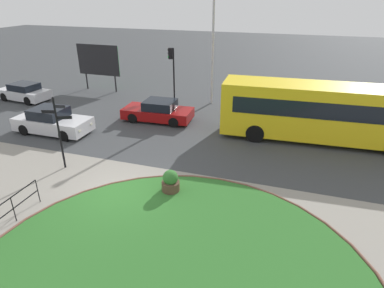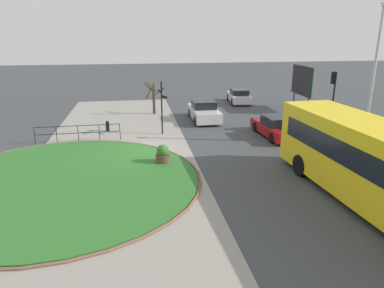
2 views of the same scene
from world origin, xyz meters
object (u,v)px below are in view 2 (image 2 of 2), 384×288
object	(u,v)px
car_near_lane	(239,96)
traffic_light_near	(333,89)
bollard_foreground	(108,126)
billboard_left	(302,81)
lamppost_tall	(374,72)
planter_near_signpost	(163,155)
bus_yellow	(378,166)
car_trailing	(277,127)
signpost_directional	(162,104)
car_far_lane	(204,111)
street_tree_bare	(153,97)

from	to	relation	value
car_near_lane	traffic_light_near	size ratio (longest dim) A/B	1.02
bollard_foreground	billboard_left	bearing A→B (deg)	105.37
lamppost_tall	planter_near_signpost	size ratio (longest dim) A/B	7.81
bollard_foreground	traffic_light_near	world-z (taller)	traffic_light_near
traffic_light_near	lamppost_tall	bearing A→B (deg)	-169.38
traffic_light_near	bus_yellow	bearing A→B (deg)	155.37
bollard_foreground	lamppost_tall	size ratio (longest dim) A/B	0.09
car_near_lane	billboard_left	world-z (taller)	billboard_left
bollard_foreground	bus_yellow	world-z (taller)	bus_yellow
car_near_lane	lamppost_tall	size ratio (longest dim) A/B	0.51
billboard_left	planter_near_signpost	world-z (taller)	billboard_left
bus_yellow	car_trailing	world-z (taller)	bus_yellow
traffic_light_near	signpost_directional	bearing A→B (deg)	80.66
car_far_lane	lamppost_tall	bearing A→B (deg)	48.47
car_near_lane	signpost_directional	bearing A→B (deg)	146.13
lamppost_tall	street_tree_bare	size ratio (longest dim) A/B	2.88
billboard_left	street_tree_bare	size ratio (longest dim) A/B	1.38
car_far_lane	traffic_light_near	xyz separation A→B (m)	(4.61, 7.67, 2.24)
car_trailing	lamppost_tall	bearing A→B (deg)	-119.19
car_far_lane	street_tree_bare	world-z (taller)	street_tree_bare
traffic_light_near	billboard_left	xyz separation A→B (m)	(-6.92, 1.23, -0.45)
car_trailing	street_tree_bare	bearing A→B (deg)	40.93
car_trailing	street_tree_bare	distance (m)	10.83
billboard_left	car_far_lane	bearing A→B (deg)	-74.56
car_far_lane	car_trailing	xyz separation A→B (m)	(5.13, 3.76, -0.06)
bus_yellow	bollard_foreground	bearing A→B (deg)	36.68
bus_yellow	car_near_lane	bearing A→B (deg)	-5.67
billboard_left	lamppost_tall	bearing A→B (deg)	-2.22
car_far_lane	lamppost_tall	size ratio (longest dim) A/B	0.56
bus_yellow	lamppost_tall	distance (m)	9.25
car_trailing	traffic_light_near	distance (m)	4.56
bus_yellow	lamppost_tall	world-z (taller)	lamppost_tall
signpost_directional	lamppost_tall	xyz separation A→B (m)	(4.00, 11.81, 2.28)
car_near_lane	street_tree_bare	distance (m)	9.09
signpost_directional	bus_yellow	xyz separation A→B (m)	(11.51, 7.08, -0.30)
car_near_lane	street_tree_bare	xyz separation A→B (m)	(3.64, -8.29, 0.78)
traffic_light_near	planter_near_signpost	xyz separation A→B (m)	(4.35, -11.53, -2.45)
car_near_lane	car_trailing	distance (m)	11.50
signpost_directional	street_tree_bare	xyz separation A→B (m)	(-6.15, -0.24, -0.58)
street_tree_bare	planter_near_signpost	bearing A→B (deg)	-0.90
traffic_light_near	planter_near_signpost	world-z (taller)	traffic_light_near
bollard_foreground	car_near_lane	xyz separation A→B (m)	(-8.42, 11.67, 0.27)
signpost_directional	bollard_foreground	xyz separation A→B (m)	(-1.36, -3.62, -1.63)
signpost_directional	street_tree_bare	bearing A→B (deg)	-177.78
billboard_left	planter_near_signpost	bearing A→B (deg)	-47.66
bollard_foreground	car_near_lane	distance (m)	14.40
car_far_lane	planter_near_signpost	world-z (taller)	car_far_lane
car_trailing	billboard_left	world-z (taller)	billboard_left
bus_yellow	traffic_light_near	bearing A→B (deg)	-24.33
bus_yellow	car_far_lane	bearing A→B (deg)	10.61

